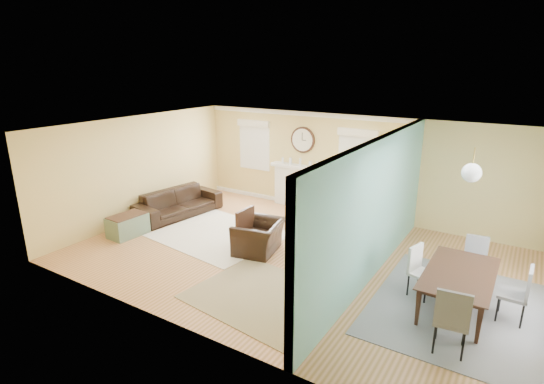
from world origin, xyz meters
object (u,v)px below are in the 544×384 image
at_px(sofa, 179,203).
at_px(credenza, 372,233).
at_px(green_chair, 354,216).
at_px(eames_chair, 259,237).
at_px(dining_table, 460,291).

distance_m(sofa, credenza, 5.04).
bearing_deg(green_chair, sofa, 44.54).
xyz_separation_m(eames_chair, credenza, (1.99, 1.29, 0.07)).
bearing_deg(dining_table, credenza, 54.27).
relative_size(green_chair, credenza, 0.51).
bearing_deg(sofa, eames_chair, -95.55).
height_order(green_chair, credenza, credenza).
relative_size(sofa, green_chair, 3.18).
bearing_deg(sofa, credenza, -75.35).
xyz_separation_m(sofa, green_chair, (4.24, 1.48, -0.01)).
distance_m(green_chair, dining_table, 3.60).
relative_size(green_chair, dining_table, 0.40).
relative_size(sofa, dining_table, 1.26).
bearing_deg(credenza, sofa, -173.97).
xyz_separation_m(sofa, dining_table, (6.96, -0.87, -0.01)).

